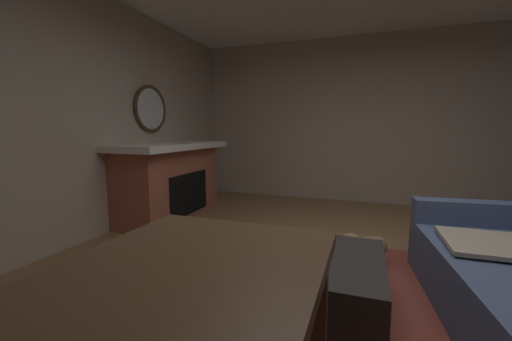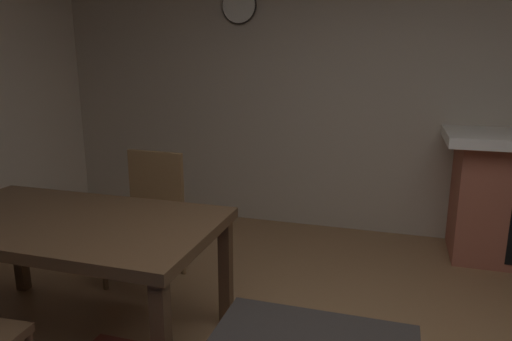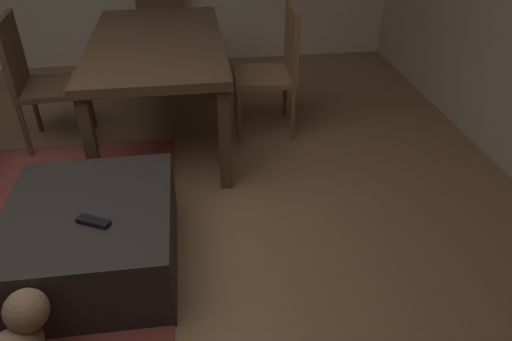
{
  "view_description": "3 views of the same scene",
  "coord_description": "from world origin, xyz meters",
  "px_view_note": "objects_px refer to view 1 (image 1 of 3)",
  "views": [
    {
      "loc": [
        2.22,
        -0.02,
        1.21
      ],
      "look_at": [
        0.24,
        -0.73,
        0.93
      ],
      "focal_mm": 21.71,
      "sensor_mm": 36.0,
      "label": 1
    },
    {
      "loc": [
        -0.07,
        1.4,
        1.59
      ],
      "look_at": [
        0.64,
        -0.91,
        1.0
      ],
      "focal_mm": 32.62,
      "sensor_mm": 36.0,
      "label": 2
    },
    {
      "loc": [
        -1.7,
        -0.82,
        1.78
      ],
      "look_at": [
        0.04,
        -1.06,
        0.63
      ],
      "focal_mm": 33.65,
      "sensor_mm": 36.0,
      "label": 3
    }
  ],
  "objects_px": {
    "round_wall_mirror": "(151,109)",
    "dining_table": "(131,337)",
    "ottoman_coffee_table": "(321,283)",
    "fireplace": "(171,180)",
    "tv_remote": "(317,246)",
    "small_dog": "(365,250)"
  },
  "relations": [
    {
      "from": "round_wall_mirror",
      "to": "dining_table",
      "type": "xyz_separation_m",
      "value": [
        2.98,
        2.25,
        -0.83
      ]
    },
    {
      "from": "fireplace",
      "to": "round_wall_mirror",
      "type": "distance_m",
      "value": 1.01
    },
    {
      "from": "tv_remote",
      "to": "small_dog",
      "type": "relative_size",
      "value": 0.26
    },
    {
      "from": "round_wall_mirror",
      "to": "dining_table",
      "type": "distance_m",
      "value": 3.83
    },
    {
      "from": "fireplace",
      "to": "round_wall_mirror",
      "type": "xyz_separation_m",
      "value": [
        0.0,
        -0.29,
        0.97
      ]
    },
    {
      "from": "fireplace",
      "to": "round_wall_mirror",
      "type": "height_order",
      "value": "round_wall_mirror"
    },
    {
      "from": "fireplace",
      "to": "round_wall_mirror",
      "type": "bearing_deg",
      "value": -90.0
    },
    {
      "from": "round_wall_mirror",
      "to": "ottoman_coffee_table",
      "type": "bearing_deg",
      "value": 58.35
    },
    {
      "from": "tv_remote",
      "to": "dining_table",
      "type": "distance_m",
      "value": 1.58
    },
    {
      "from": "dining_table",
      "to": "fireplace",
      "type": "bearing_deg",
      "value": -146.65
    },
    {
      "from": "round_wall_mirror",
      "to": "small_dog",
      "type": "relative_size",
      "value": 1.07
    },
    {
      "from": "ottoman_coffee_table",
      "to": "dining_table",
      "type": "xyz_separation_m",
      "value": [
        1.4,
        -0.32,
        0.47
      ]
    },
    {
      "from": "dining_table",
      "to": "small_dog",
      "type": "height_order",
      "value": "dining_table"
    },
    {
      "from": "round_wall_mirror",
      "to": "small_dog",
      "type": "bearing_deg",
      "value": 73.06
    },
    {
      "from": "ottoman_coffee_table",
      "to": "dining_table",
      "type": "height_order",
      "value": "dining_table"
    },
    {
      "from": "fireplace",
      "to": "small_dog",
      "type": "height_order",
      "value": "fireplace"
    },
    {
      "from": "round_wall_mirror",
      "to": "small_dog",
      "type": "distance_m",
      "value": 3.25
    },
    {
      "from": "dining_table",
      "to": "small_dog",
      "type": "distance_m",
      "value": 2.25
    },
    {
      "from": "small_dog",
      "to": "tv_remote",
      "type": "bearing_deg",
      "value": -29.03
    },
    {
      "from": "fireplace",
      "to": "tv_remote",
      "type": "height_order",
      "value": "fireplace"
    },
    {
      "from": "ottoman_coffee_table",
      "to": "tv_remote",
      "type": "distance_m",
      "value": 0.25
    },
    {
      "from": "ottoman_coffee_table",
      "to": "tv_remote",
      "type": "xyz_separation_m",
      "value": [
        -0.13,
        -0.05,
        0.2
      ]
    }
  ]
}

